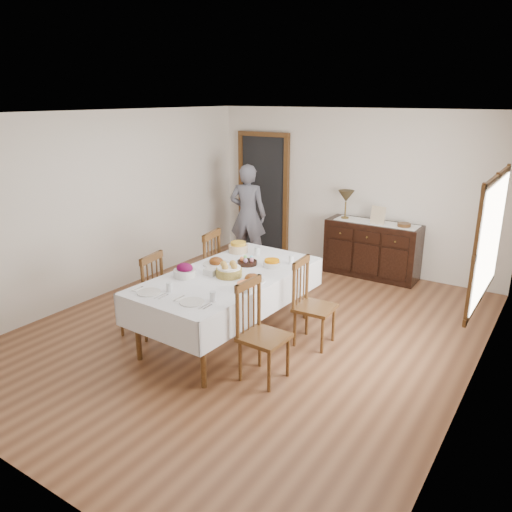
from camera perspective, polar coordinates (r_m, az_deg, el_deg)
The scene contains 26 objects.
ground at distance 6.25m, azimuth -0.51°, elevation -8.56°, with size 6.00×6.00×0.00m, color brown.
room_shell at distance 6.13m, azimuth 0.51°, elevation 7.16°, with size 5.02×6.02×2.65m.
dining_table at distance 5.83m, azimuth -3.17°, elevation -2.95°, with size 1.30×2.40×0.81m.
chair_left_near at distance 6.12m, azimuth -12.66°, elevation -4.23°, with size 0.49×0.49×1.03m.
chair_left_far at distance 6.69m, azimuth -6.13°, elevation -1.62°, with size 0.53×0.53×1.11m.
chair_right_near at distance 5.07m, azimuth 0.45°, elevation -8.52°, with size 0.45×0.45×1.04m.
chair_right_far at distance 5.80m, azimuth 6.30°, elevation -5.25°, with size 0.45×0.45×1.02m.
sideboard at distance 8.16m, azimuth 13.12°, elevation 0.75°, with size 1.47×0.54×0.88m.
person at distance 8.45m, azimuth -0.94°, elevation 5.10°, with size 0.57×0.37×1.83m, color slate.
bread_basket at distance 5.70m, azimuth -3.11°, elevation -1.69°, with size 0.30×0.30×0.17m.
egg_basket at distance 6.10m, azimuth -1.02°, elevation -0.68°, with size 0.24×0.24×0.10m.
ham_platter_a at distance 6.12m, azimuth -4.56°, elevation -0.73°, with size 0.33×0.33×0.11m.
ham_platter_b at distance 5.54m, azimuth -0.40°, elevation -2.66°, with size 0.27×0.27×0.11m.
beet_bowl at distance 5.74m, azimuth -8.14°, elevation -1.71°, with size 0.26×0.26×0.16m.
carrot_bowl at distance 6.03m, azimuth 1.82°, elevation -0.84°, with size 0.21×0.21×0.09m.
pineapple_bowl at distance 6.58m, azimuth -2.04°, elevation 0.98°, with size 0.26×0.26×0.14m.
casserole_dish at distance 5.32m, azimuth -1.11°, elevation -3.48°, with size 0.23×0.23×0.08m.
butter_dish at distance 5.77m, azimuth -5.27°, elevation -1.84°, with size 0.14×0.10×0.07m.
setting_left at distance 5.36m, azimuth -11.40°, elevation -3.87°, with size 0.42×0.31×0.10m.
setting_right at distance 5.05m, azimuth -6.57°, elevation -5.02°, with size 0.42×0.31×0.10m.
glass_far_a at distance 6.45m, azimuth 0.14°, elevation 0.56°, with size 0.07×0.07×0.11m.
glass_far_b at distance 6.12m, azimuth 4.03°, elevation -0.44°, with size 0.06×0.06×0.11m.
runner at distance 8.02m, azimuth 13.60°, elevation 3.73°, with size 1.30×0.35×0.01m.
table_lamp at distance 8.12m, azimuth 10.26°, elevation 6.66°, with size 0.26×0.26×0.46m.
picture_frame at distance 7.91m, azimuth 13.77°, elevation 4.53°, with size 0.22×0.08×0.28m.
deco_bowl at distance 7.87m, azimuth 16.56°, elevation 3.40°, with size 0.20×0.20×0.06m.
Camera 1 is at (3.11, -4.65, 2.78)m, focal length 35.00 mm.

